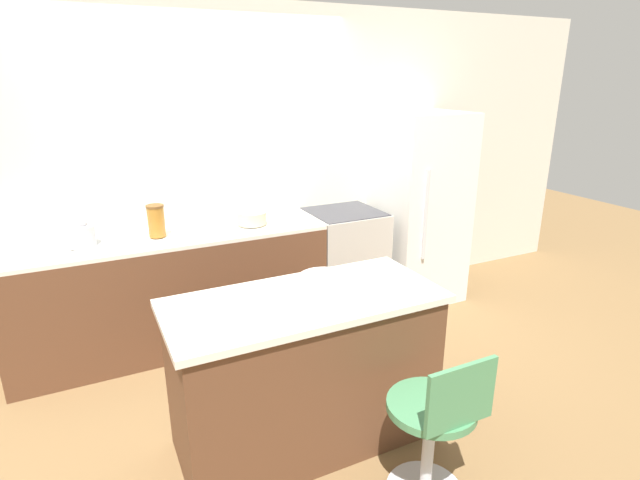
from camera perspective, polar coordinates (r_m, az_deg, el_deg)
The scene contains 11 objects.
ground_plane at distance 4.02m, azimuth -9.85°, elevation -12.47°, with size 14.00×14.00×0.00m, color brown.
wall_back at distance 4.16m, azimuth -13.44°, elevation 7.59°, with size 8.00×0.06×2.60m.
back_counter at distance 4.03m, azimuth -16.33°, elevation -5.62°, with size 2.34×0.60×0.92m.
kitchen_island at distance 2.91m, azimuth -1.68°, elevation -14.68°, with size 1.50×0.68×0.91m.
oven_range at distance 4.48m, azimuth 2.73°, elevation -2.37°, with size 0.63×0.61×0.92m.
refrigerator at distance 4.72m, azimuth 11.20°, elevation 3.60°, with size 0.72×0.72×1.74m.
stool_chair at distance 2.64m, azimuth 12.90°, elevation -20.51°, with size 0.44×0.44×0.86m.
kettle at distance 3.80m, azimuth -25.66°, elevation 0.67°, with size 0.18×0.18×0.23m.
mixing_bowl at distance 3.99m, azimuth -7.79°, elevation 2.53°, with size 0.23×0.23×0.10m.
canister_jar at distance 3.82m, azimuth -18.22°, elevation 2.11°, with size 0.13×0.13×0.24m.
fruit_bowl at distance 2.81m, azimuth 0.45°, elevation -4.75°, with size 0.29×0.29×0.06m.
Camera 1 is at (-0.89, -3.34, 2.04)m, focal length 28.00 mm.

